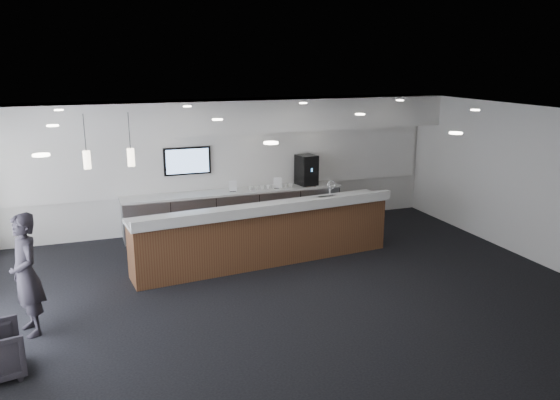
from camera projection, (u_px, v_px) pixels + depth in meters
name	position (u px, v px, depth m)	size (l,w,h in m)	color
ground	(291.00, 291.00, 9.32)	(10.00, 10.00, 0.00)	black
ceiling	(292.00, 115.00, 8.57)	(10.00, 8.00, 0.02)	black
back_wall	(230.00, 164.00, 12.59)	(10.00, 0.02, 3.00)	silver
right_wall	(532.00, 184.00, 10.58)	(0.02, 8.00, 3.00)	silver
soffit_bulkhead	(234.00, 116.00, 11.89)	(10.00, 0.90, 0.70)	white
alcove_panel	(230.00, 160.00, 12.54)	(9.80, 0.06, 1.40)	white
back_credenza	(235.00, 211.00, 12.52)	(5.06, 0.66, 0.95)	#9FA3A8
wall_tv	(187.00, 161.00, 12.14)	(1.05, 0.08, 0.62)	black
pendant_left	(134.00, 162.00, 8.71)	(0.12, 0.12, 0.30)	beige
pendant_right	(87.00, 165.00, 8.48)	(0.12, 0.12, 0.30)	beige
ceiling_can_lights	(292.00, 117.00, 8.58)	(7.00, 5.00, 0.02)	white
service_counter	(265.00, 234.00, 10.54)	(5.26, 1.39, 1.49)	#522E1B
coffee_machine	(306.00, 170.00, 12.91)	(0.48, 0.57, 0.71)	black
info_sign_left	(233.00, 186.00, 12.28)	(0.18, 0.02, 0.24)	white
info_sign_right	(278.00, 183.00, 12.59)	(0.19, 0.02, 0.26)	white
lounge_guest	(26.00, 275.00, 7.71)	(0.65, 0.43, 1.79)	black
cup_0	(291.00, 185.00, 12.75)	(0.09, 0.09, 0.09)	white
cup_1	(285.00, 186.00, 12.71)	(0.09, 0.09, 0.09)	white
cup_2	(279.00, 186.00, 12.66)	(0.09, 0.09, 0.09)	white
cup_3	(274.00, 186.00, 12.61)	(0.09, 0.09, 0.09)	white
cup_4	(268.00, 187.00, 12.57)	(0.09, 0.09, 0.09)	white
cup_5	(262.00, 187.00, 12.52)	(0.09, 0.09, 0.09)	white
cup_6	(256.00, 188.00, 12.48)	(0.09, 0.09, 0.09)	white
cup_7	(251.00, 188.00, 12.43)	(0.09, 0.09, 0.09)	white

